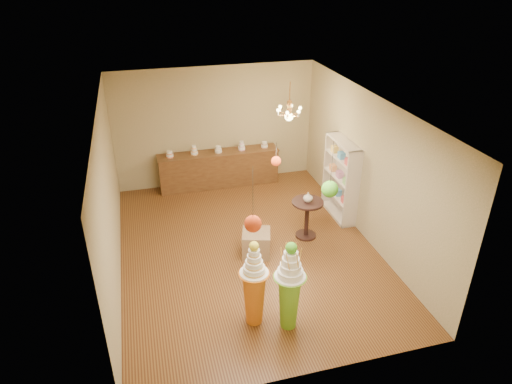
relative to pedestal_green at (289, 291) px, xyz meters
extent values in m
plane|color=brown|center=(-0.11, 2.26, -0.69)|extent=(6.50, 6.50, 0.00)
plane|color=silver|center=(-0.11, 2.26, 2.31)|extent=(6.50, 6.50, 0.00)
cube|color=tan|center=(-0.11, 5.51, 0.81)|extent=(5.00, 0.04, 3.00)
cube|color=tan|center=(-0.11, -0.99, 0.81)|extent=(5.00, 0.04, 3.00)
cube|color=tan|center=(-2.61, 2.26, 0.81)|extent=(0.04, 6.50, 3.00)
cube|color=tan|center=(2.39, 2.26, 0.81)|extent=(0.04, 6.50, 3.00)
cone|color=#6AB227|center=(0.00, 0.00, -0.21)|extent=(0.46, 0.46, 0.97)
cylinder|color=white|center=(0.00, 0.00, 0.29)|extent=(0.62, 0.62, 0.03)
cylinder|color=white|center=(0.00, 0.00, 0.36)|extent=(0.50, 0.50, 0.11)
cylinder|color=white|center=(0.00, 0.00, 0.47)|extent=(0.41, 0.41, 0.11)
cylinder|color=white|center=(0.00, 0.00, 0.57)|extent=(0.34, 0.34, 0.11)
cylinder|color=white|center=(0.00, 0.00, 0.68)|extent=(0.28, 0.28, 0.11)
sphere|color=#46A022|center=(0.00, 0.00, 0.81)|extent=(0.18, 0.18, 0.18)
cone|color=orange|center=(-0.50, 0.24, -0.21)|extent=(0.41, 0.41, 0.96)
cylinder|color=white|center=(-0.50, 0.24, 0.28)|extent=(0.49, 0.49, 0.03)
cylinder|color=white|center=(-0.50, 0.24, 0.35)|extent=(0.37, 0.37, 0.10)
cylinder|color=white|center=(-0.50, 0.24, 0.45)|extent=(0.29, 0.29, 0.10)
cylinder|color=white|center=(-0.50, 0.24, 0.56)|extent=(0.23, 0.23, 0.10)
cylinder|color=white|center=(-0.50, 0.24, 0.66)|extent=(0.19, 0.19, 0.10)
sphere|color=gold|center=(-0.50, 0.24, 0.78)|extent=(0.15, 0.15, 0.15)
cube|color=#8B6E4C|center=(0.02, 2.05, -0.44)|extent=(0.68, 0.68, 0.49)
cube|color=brown|center=(-0.11, 5.23, -0.24)|extent=(3.00, 0.50, 0.90)
cube|color=brown|center=(-0.11, 5.23, 0.21)|extent=(3.04, 0.54, 0.03)
cylinder|color=white|center=(-1.31, 5.23, 0.31)|extent=(0.18, 0.18, 0.16)
cylinder|color=white|center=(-0.71, 5.23, 0.35)|extent=(0.18, 0.18, 0.24)
cylinder|color=white|center=(-0.11, 5.23, 0.31)|extent=(0.18, 0.18, 0.16)
cylinder|color=white|center=(0.49, 5.23, 0.35)|extent=(0.18, 0.18, 0.24)
cylinder|color=white|center=(1.09, 5.23, 0.31)|extent=(0.18, 0.18, 0.16)
cube|color=beige|center=(2.37, 3.06, 0.21)|extent=(0.04, 1.20, 1.80)
cube|color=beige|center=(2.21, 3.06, -0.19)|extent=(0.30, 1.14, 0.03)
cube|color=beige|center=(2.21, 3.06, 0.26)|extent=(0.30, 1.14, 0.03)
cube|color=beige|center=(2.21, 3.06, 0.71)|extent=(0.30, 1.14, 0.03)
cylinder|color=black|center=(1.20, 2.39, -0.67)|extent=(0.48, 0.48, 0.04)
cylinder|color=black|center=(1.20, 2.39, -0.28)|extent=(0.10, 0.10, 0.82)
cylinder|color=black|center=(1.20, 2.39, 0.13)|extent=(0.73, 0.73, 0.04)
imported|color=beige|center=(1.20, 2.39, 0.25)|extent=(0.25, 0.25, 0.20)
cylinder|color=#413A2F|center=(-0.64, -0.23, 1.89)|extent=(0.01, 0.01, 0.84)
sphere|color=#C33A14|center=(-0.64, -0.23, 1.47)|extent=(0.23, 0.23, 0.23)
cylinder|color=#413A2F|center=(0.67, 0.29, 1.93)|extent=(0.01, 0.01, 0.76)
sphere|color=#46A022|center=(0.67, 0.29, 1.55)|extent=(0.25, 0.25, 0.25)
cylinder|color=#413A2F|center=(-0.12, 0.44, 2.17)|extent=(0.01, 0.01, 0.28)
sphere|color=#C33A14|center=(-0.12, 0.44, 2.02)|extent=(0.14, 0.14, 0.14)
cylinder|color=#ED9F53|center=(1.16, 3.61, 2.06)|extent=(0.02, 0.02, 0.50)
cylinder|color=#ED9F53|center=(1.16, 3.61, 1.76)|extent=(0.10, 0.10, 0.30)
sphere|color=#E8D080|center=(1.16, 3.61, 1.56)|extent=(0.18, 0.18, 0.18)
camera|label=1|loc=(-1.93, -5.21, 4.64)|focal=32.00mm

